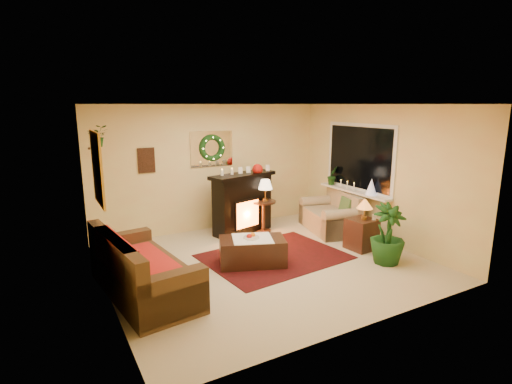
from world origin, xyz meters
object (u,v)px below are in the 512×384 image
end_table_square (361,235)px  fireplace (242,206)px  side_table_round (263,216)px  loveseat (330,211)px  coffee_table (252,252)px  sofa (143,264)px

end_table_square → fireplace: bearing=126.9°
side_table_round → end_table_square: bearing=-59.2°
side_table_round → loveseat: bearing=-25.9°
loveseat → end_table_square: 1.18m
loveseat → coffee_table: 2.45m
loveseat → coffee_table: bearing=-146.2°
loveseat → end_table_square: (-0.20, -1.15, -0.15)m
fireplace → coffee_table: fireplace is taller
coffee_table → side_table_round: bearing=75.4°
sofa → side_table_round: sofa is taller
loveseat → side_table_round: 1.39m
sofa → coffee_table: sofa is taller
side_table_round → end_table_square: 2.05m
side_table_round → fireplace: bearing=157.1°
end_table_square → loveseat: bearing=80.2°
sofa → fireplace: bearing=28.9°
fireplace → side_table_round: bearing=-37.6°
sofa → coffee_table: (1.81, 0.17, -0.22)m
fireplace → end_table_square: fireplace is taller
sofa → loveseat: sofa is taller
sofa → fireplace: size_ratio=1.63×
sofa → end_table_square: size_ratio=3.67×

